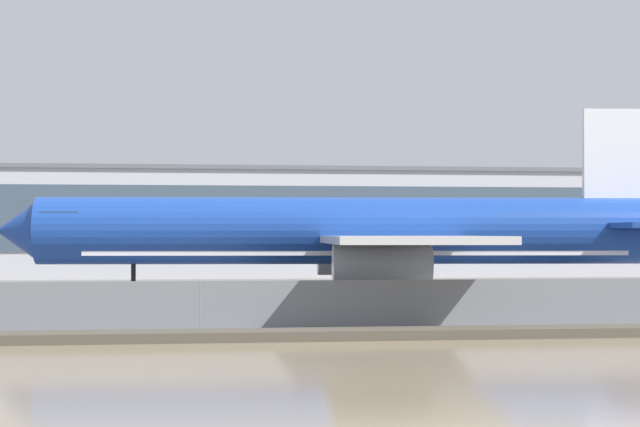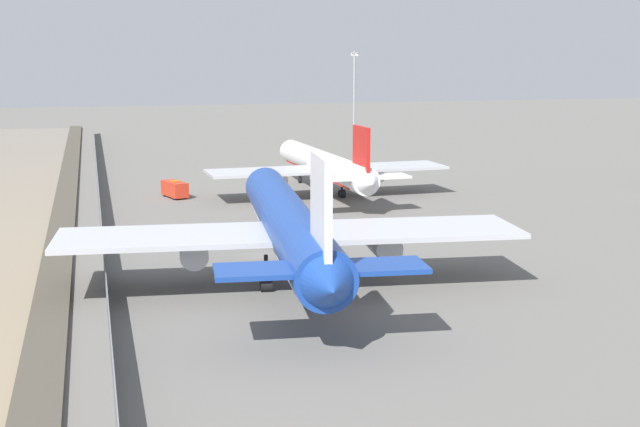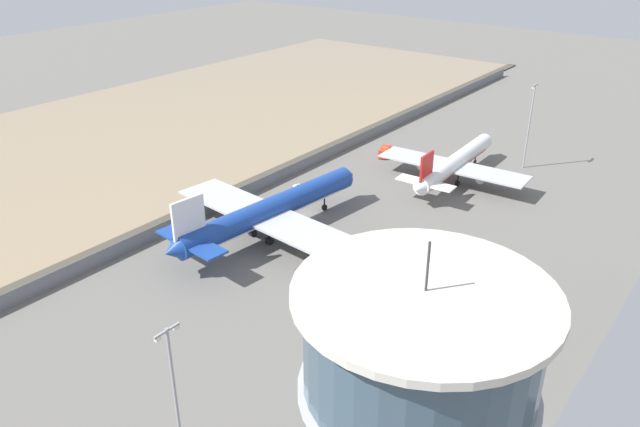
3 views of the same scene
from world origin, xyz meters
TOP-DOWN VIEW (x-y plane):
  - ground_plane at (0.00, 0.00)m, footprint 500.00×500.00m
  - waterfront_lagoon at (0.00, -71.00)m, footprint 320.00×98.00m
  - shoreline_seawall at (0.00, -20.50)m, footprint 320.00×3.00m
  - perimeter_fence at (0.00, -16.00)m, footprint 280.00×0.10m
  - cargo_jet_blue at (12.05, 0.27)m, footprint 48.16×41.58m
  - passenger_jet_white_red at (-34.35, 15.87)m, footprint 40.50×34.86m
  - baggage_tug at (-7.62, -8.31)m, footprint 2.63×3.56m
  - ops_van at (-38.23, -5.33)m, footprint 5.60×3.61m
  - apron_light_mast_apron_west at (-52.53, 25.60)m, footprint 3.20×0.40m
  - apron_light_mast_apron_east at (59.39, 29.44)m, footprint 3.20×0.40m

SIDE VIEW (x-z plane):
  - ground_plane at x=0.00m, z-range 0.00..0.00m
  - waterfront_lagoon at x=0.00m, z-range 0.00..0.01m
  - shoreline_seawall at x=0.00m, z-range 0.00..0.50m
  - baggage_tug at x=-7.62m, z-range -0.09..1.71m
  - ops_van at x=-38.23m, z-range 0.04..2.52m
  - perimeter_fence at x=0.00m, z-range 0.00..2.80m
  - passenger_jet_white_red at x=-34.35m, z-range -1.35..10.07m
  - cargo_jet_blue at x=12.05m, z-range -1.65..12.27m
  - apron_light_mast_apron_east at x=59.39m, z-range 1.25..19.91m
  - apron_light_mast_apron_west at x=-52.53m, z-range 1.28..21.90m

